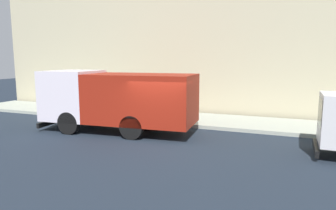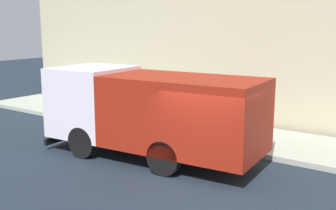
# 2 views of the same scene
# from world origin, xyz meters

# --- Properties ---
(ground) EXTENTS (80.00, 80.00, 0.00)m
(ground) POSITION_xyz_m (0.00, 0.00, 0.00)
(ground) COLOR #1E2834
(sidewalk) EXTENTS (3.43, 30.00, 0.18)m
(sidewalk) POSITION_xyz_m (4.71, 0.00, 0.09)
(sidewalk) COLOR #AAB0A2
(sidewalk) RESTS_ON ground
(building_facade) EXTENTS (0.50, 30.00, 10.33)m
(building_facade) POSITION_xyz_m (6.93, 0.00, 5.17)
(building_facade) COLOR beige
(building_facade) RESTS_ON ground
(large_utility_truck) EXTENTS (3.09, 7.42, 2.85)m
(large_utility_truck) POSITION_xyz_m (1.07, 2.51, 1.61)
(large_utility_truck) COLOR white
(large_utility_truck) RESTS_ON ground
(pedestrian_walking) EXTENTS (0.40, 0.40, 1.66)m
(pedestrian_walking) POSITION_xyz_m (5.22, 1.85, 1.05)
(pedestrian_walking) COLOR #4D3859
(pedestrian_walking) RESTS_ON sidewalk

